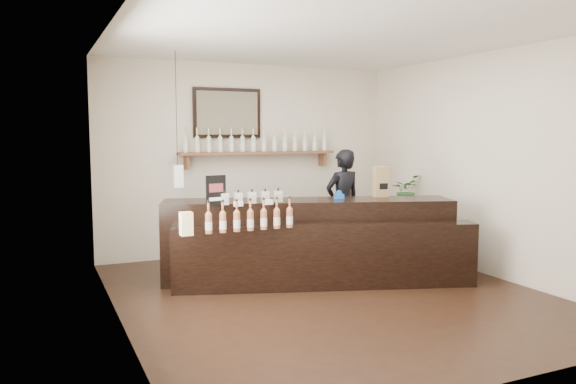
{
  "coord_description": "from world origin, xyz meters",
  "views": [
    {
      "loc": [
        -2.95,
        -5.37,
        1.79
      ],
      "look_at": [
        -0.18,
        0.7,
        1.09
      ],
      "focal_mm": 35.0,
      "sensor_mm": 36.0,
      "label": 1
    }
  ],
  "objects": [
    {
      "name": "ground",
      "position": [
        0.0,
        0.0,
        0.0
      ],
      "size": [
        5.0,
        5.0,
        0.0
      ],
      "primitive_type": "plane",
      "color": "black",
      "rests_on": "ground"
    },
    {
      "name": "room_shell",
      "position": [
        0.0,
        0.0,
        1.7
      ],
      "size": [
        5.0,
        5.0,
        5.0
      ],
      "color": "beige",
      "rests_on": "ground"
    },
    {
      "name": "back_wall_decor",
      "position": [
        -0.14,
        2.37,
        1.75
      ],
      "size": [
        2.66,
        0.96,
        1.69
      ],
      "color": "brown",
      "rests_on": "ground"
    },
    {
      "name": "counter",
      "position": [
        0.08,
        0.57,
        0.46
      ],
      "size": [
        3.53,
        2.03,
        1.15
      ],
      "color": "black",
      "rests_on": "ground"
    },
    {
      "name": "promo_sign",
      "position": [
        -1.1,
        0.64,
        1.15
      ],
      "size": [
        0.24,
        0.06,
        0.34
      ],
      "color": "black",
      "rests_on": "counter"
    },
    {
      "name": "paper_bag",
      "position": [
        1.07,
        0.61,
        1.18
      ],
      "size": [
        0.2,
        0.17,
        0.39
      ],
      "color": "olive",
      "rests_on": "counter"
    },
    {
      "name": "tape_dispenser",
      "position": [
        0.48,
        0.63,
        1.02
      ],
      "size": [
        0.13,
        0.08,
        0.11
      ],
      "color": "#1854A9",
      "rests_on": "counter"
    },
    {
      "name": "side_cabinet",
      "position": [
        2.0,
        1.34,
        0.37
      ],
      "size": [
        0.41,
        0.53,
        0.73
      ],
      "color": "brown",
      "rests_on": "ground"
    },
    {
      "name": "potted_plant",
      "position": [
        2.0,
        1.34,
        0.96
      ],
      "size": [
        0.54,
        0.52,
        0.45
      ],
      "primitive_type": "imported",
      "rotation": [
        0.0,
        0.0,
        0.6
      ],
      "color": "#2C6628",
      "rests_on": "side_cabinet"
    },
    {
      "name": "shopkeeper",
      "position": [
        1.07,
        1.55,
        0.88
      ],
      "size": [
        0.69,
        0.5,
        1.77
      ],
      "primitive_type": "imported",
      "rotation": [
        0.0,
        0.0,
        3.27
      ],
      "color": "black",
      "rests_on": "ground"
    }
  ]
}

